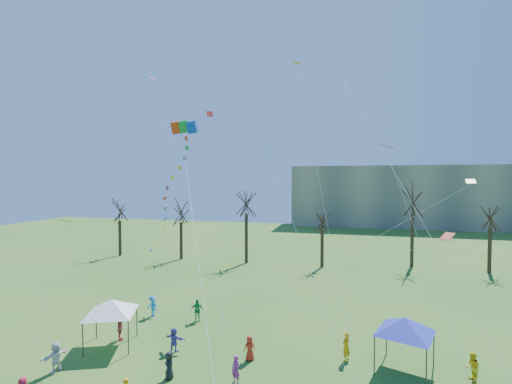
% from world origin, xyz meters
% --- Properties ---
extents(distant_building, '(60.00, 14.00, 15.00)m').
position_xyz_m(distant_building, '(22.00, 82.00, 7.50)').
color(distant_building, gray).
rests_on(distant_building, ground).
extents(bare_tree_row, '(66.64, 9.50, 11.13)m').
position_xyz_m(bare_tree_row, '(4.40, 35.49, 6.98)').
color(bare_tree_row, black).
rests_on(bare_tree_row, ground).
extents(big_box_kite, '(5.23, 8.12, 20.59)m').
position_xyz_m(big_box_kite, '(-6.79, 9.58, 10.51)').
color(big_box_kite, red).
rests_on(big_box_kite, ground).
extents(canopy_tent_white, '(4.10, 4.10, 3.31)m').
position_xyz_m(canopy_tent_white, '(-10.85, 8.01, 2.80)').
color(canopy_tent_white, '#3F3F44').
rests_on(canopy_tent_white, ground).
extents(canopy_tent_blue, '(4.11, 4.11, 3.28)m').
position_xyz_m(canopy_tent_blue, '(8.52, 9.60, 2.78)').
color(canopy_tent_blue, '#3F3F44').
rests_on(canopy_tent_blue, ground).
extents(festival_crowd, '(25.24, 14.51, 1.85)m').
position_xyz_m(festival_crowd, '(-1.20, 6.06, 0.87)').
color(festival_crowd, red).
rests_on(festival_crowd, ground).
extents(small_kites_aloft, '(27.16, 17.27, 32.43)m').
position_xyz_m(small_kites_aloft, '(0.22, 11.08, 13.06)').
color(small_kites_aloft, '#EA460C').
rests_on(small_kites_aloft, ground).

